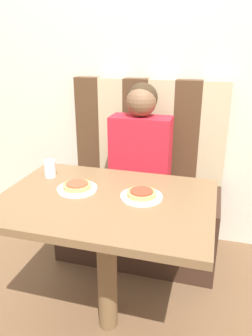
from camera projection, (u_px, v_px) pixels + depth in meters
ground_plane at (108, 324)px, 1.77m from camera, size 12.00×12.00×0.00m
wall_back at (153, 62)px, 2.24m from camera, size 7.00×0.05×2.60m
booth_seat at (139, 221)px, 2.32m from camera, size 1.07×0.55×0.50m
booth_backrest at (148, 130)px, 2.31m from camera, size 1.07×0.09×0.70m
dining_table at (106, 218)px, 1.54m from camera, size 0.99×0.72×0.76m
person at (141, 140)px, 2.11m from camera, size 0.39×0.21×0.70m
plate_left at (77, 189)px, 1.58m from camera, size 0.19×0.19×0.01m
plate_right at (141, 197)px, 1.50m from camera, size 0.19×0.19×0.01m
pizza_left at (77, 186)px, 1.58m from camera, size 0.14×0.14×0.02m
pizza_right at (141, 193)px, 1.50m from camera, size 0.14×0.14×0.02m
drinking_cup at (50, 169)px, 1.73m from camera, size 0.06×0.06×0.09m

